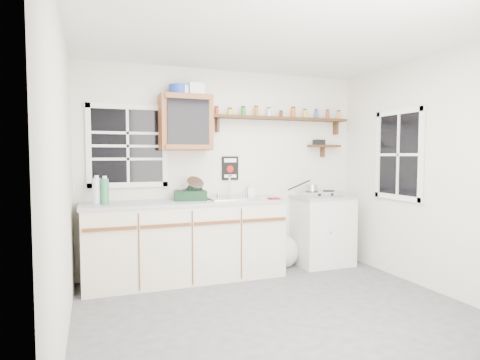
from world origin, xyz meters
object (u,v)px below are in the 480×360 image
object	(u,v)px
right_cabinet	(322,230)
spice_shelf	(281,118)
upper_cabinet	(186,123)
main_cabinet	(186,240)
hotplate	(320,194)
dish_rack	(191,192)

from	to	relation	value
right_cabinet	spice_shelf	distance (m)	1.58
upper_cabinet	spice_shelf	distance (m)	1.28
main_cabinet	spice_shelf	xyz separation A→B (m)	(1.31, 0.21, 1.47)
upper_cabinet	main_cabinet	bearing A→B (deg)	-103.68
right_cabinet	spice_shelf	bearing A→B (deg)	160.37
spice_shelf	main_cabinet	bearing A→B (deg)	-170.75
hotplate	right_cabinet	bearing A→B (deg)	22.99
spice_shelf	hotplate	world-z (taller)	spice_shelf
main_cabinet	spice_shelf	bearing A→B (deg)	9.25
upper_cabinet	hotplate	xyz separation A→B (m)	(1.75, -0.14, -0.88)
spice_shelf	hotplate	size ratio (longest dim) A/B	3.68
right_cabinet	dish_rack	bearing A→B (deg)	178.62
main_cabinet	spice_shelf	size ratio (longest dim) A/B	1.21
right_cabinet	upper_cabinet	distance (m)	2.26
upper_cabinet	spice_shelf	xyz separation A→B (m)	(1.27, 0.07, 0.10)
main_cabinet	spice_shelf	world-z (taller)	spice_shelf
spice_shelf	right_cabinet	bearing A→B (deg)	-19.63
hotplate	spice_shelf	bearing A→B (deg)	158.96
right_cabinet	spice_shelf	xyz separation A→B (m)	(-0.53, 0.19, 1.47)
right_cabinet	dish_rack	size ratio (longest dim) A/B	2.24
dish_rack	hotplate	distance (m)	1.70
right_cabinet	upper_cabinet	bearing A→B (deg)	176.24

